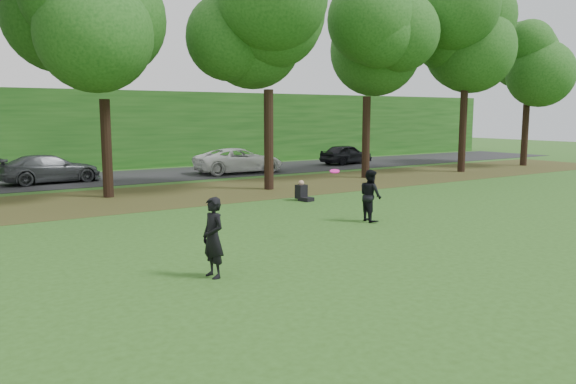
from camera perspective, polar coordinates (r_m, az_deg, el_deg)
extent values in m
plane|color=#294D18|center=(14.26, 10.26, -6.42)|extent=(120.00, 120.00, 0.00)
cube|color=#4B351A|center=(25.13, -10.60, -0.21)|extent=(60.00, 7.00, 0.01)
cube|color=black|center=(32.60, -16.06, 1.47)|extent=(70.00, 7.00, 0.02)
cube|color=#194814|center=(38.20, -18.92, 6.00)|extent=(70.00, 3.00, 5.00)
imported|color=black|center=(12.17, -7.61, -4.61)|extent=(0.49, 0.68, 1.75)
imported|color=black|center=(18.58, 8.38, -0.35)|extent=(0.80, 0.94, 1.71)
imported|color=#43464B|center=(31.05, -23.02, 2.19)|extent=(5.13, 2.52, 1.44)
imported|color=white|center=(33.55, -5.00, 3.21)|extent=(5.45, 2.77, 1.47)
imported|color=black|center=(39.63, 5.94, 3.85)|extent=(4.21, 2.08, 1.38)
cylinder|color=#FF15A4|center=(15.67, 4.76, 2.12)|extent=(0.36, 0.35, 0.12)
cube|color=black|center=(22.75, 1.85, -0.73)|extent=(0.49, 0.62, 0.16)
cube|color=black|center=(22.91, 1.35, 0.04)|extent=(0.47, 0.41, 0.56)
sphere|color=tan|center=(22.86, 1.36, 0.94)|extent=(0.22, 0.22, 0.22)
cylinder|color=black|center=(24.80, -17.95, 4.21)|extent=(0.44, 0.44, 4.12)
sphere|color=#194814|center=(24.99, -18.43, 15.26)|extent=(5.80, 5.80, 5.80)
cylinder|color=black|center=(26.11, -1.97, 5.31)|extent=(0.44, 0.44, 4.62)
sphere|color=#194814|center=(26.42, -2.03, 17.07)|extent=(6.60, 6.60, 6.60)
cylinder|color=black|center=(31.24, 7.93, 5.51)|extent=(0.44, 0.44, 4.45)
sphere|color=#194814|center=(31.46, 8.12, 15.01)|extent=(6.20, 6.20, 6.20)
cylinder|color=black|center=(35.71, 17.33, 6.10)|extent=(0.44, 0.44, 5.17)
sphere|color=#194814|center=(36.07, 17.74, 15.71)|extent=(7.40, 7.40, 7.40)
cylinder|color=black|center=(41.65, 22.92, 5.35)|extent=(0.44, 0.44, 4.16)
sphere|color=#194814|center=(41.77, 23.29, 12.01)|extent=(5.60, 5.60, 5.60)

